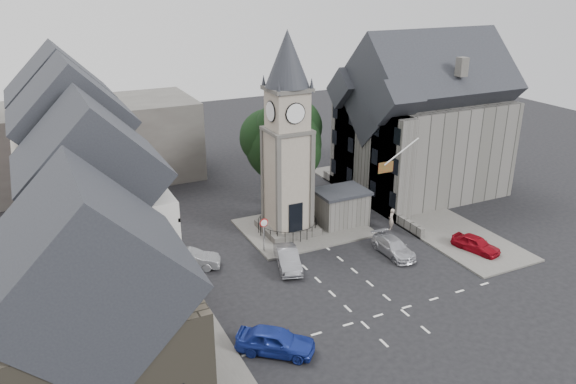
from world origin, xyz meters
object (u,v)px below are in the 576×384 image
clock_tower (287,137)px  car_west_blue (275,341)px  car_east_red (476,244)px  pedestrian (391,219)px  stone_shelter (341,207)px

clock_tower → car_west_blue: 17.50m
car_west_blue → car_east_red: (19.00, 4.52, -0.12)m
car_west_blue → car_east_red: car_west_blue is taller
car_east_red → pedestrian: pedestrian is taller
stone_shelter → car_west_blue: (-12.30, -13.50, -0.79)m
car_west_blue → pedestrian: size_ratio=2.42×
stone_shelter → car_east_red: bearing=-53.3°
clock_tower → car_west_blue: bearing=-118.2°
stone_shelter → clock_tower: bearing=174.2°
stone_shelter → car_east_red: (6.70, -8.98, -0.91)m
stone_shelter → pedestrian: size_ratio=2.33×
clock_tower → stone_shelter: bearing=-5.8°
clock_tower → pedestrian: 11.26m
clock_tower → stone_shelter: 8.15m
clock_tower → car_east_red: size_ratio=4.33×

